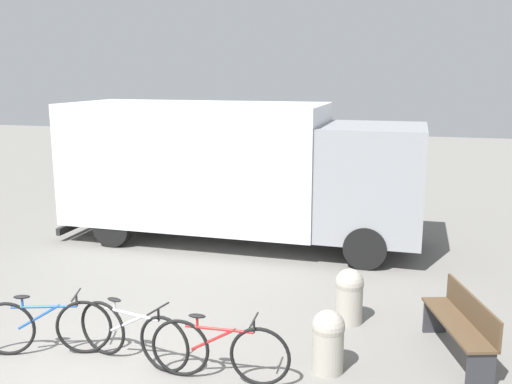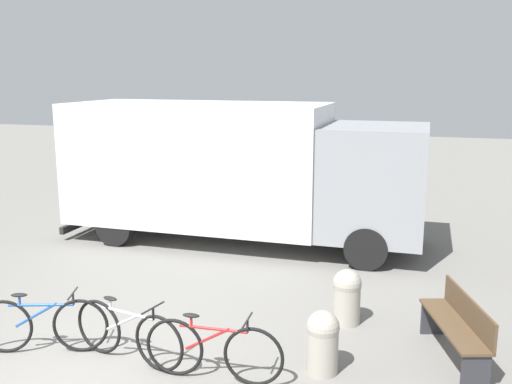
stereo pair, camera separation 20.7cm
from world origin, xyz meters
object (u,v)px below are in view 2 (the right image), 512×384
object	(u,v)px
bicycle_near	(42,325)
bicycle_middle	(128,333)
bollard_far_bench	(347,295)
delivery_truck	(237,167)
park_bench	(458,325)
bicycle_far	(213,350)
bollard_near_bench	(323,340)

from	to	relation	value
bicycle_near	bicycle_middle	distance (m)	1.24
bollard_far_bench	delivery_truck	bearing A→B (deg)	128.44
park_bench	bicycle_middle	bearing A→B (deg)	89.52
delivery_truck	park_bench	distance (m)	6.44
bicycle_near	park_bench	bearing A→B (deg)	-4.02
park_bench	bicycle_far	size ratio (longest dim) A/B	0.97
park_bench	bollard_near_bench	distance (m)	1.83
park_bench	bicycle_near	world-z (taller)	park_bench
bollard_far_bench	bicycle_far	bearing A→B (deg)	-122.57
bicycle_middle	bollard_far_bench	bearing A→B (deg)	49.84
bicycle_middle	bicycle_near	bearing A→B (deg)	-163.40
bicycle_near	bollard_far_bench	xyz separation A→B (m)	(3.82, 2.09, 0.05)
bicycle_middle	bicycle_far	distance (m)	1.24
park_bench	bicycle_near	size ratio (longest dim) A/B	1.01
delivery_truck	park_bench	world-z (taller)	delivery_truck
delivery_truck	bollard_far_bench	world-z (taller)	delivery_truck
bicycle_middle	bicycle_far	bearing A→B (deg)	6.42
bicycle_near	bollard_near_bench	xyz separation A→B (m)	(3.72, 0.54, 0.04)
park_bench	bicycle_near	bearing A→B (deg)	86.78
park_bench	delivery_truck	bearing A→B (deg)	28.06
bollard_near_bench	delivery_truck	bearing A→B (deg)	118.45
park_bench	bollard_near_bench	bearing A→B (deg)	98.40
park_bench	bicycle_far	world-z (taller)	park_bench
delivery_truck	bollard_near_bench	distance (m)	6.10
bicycle_far	bollard_far_bench	xyz separation A→B (m)	(1.35, 2.12, 0.05)
bollard_far_bench	bicycle_near	bearing A→B (deg)	-151.37
park_bench	bicycle_near	distance (m)	5.54
delivery_truck	bicycle_middle	xyz separation A→B (m)	(0.36, -5.70, -1.28)
bollard_near_bench	bicycle_middle	bearing A→B (deg)	-169.74
bicycle_near	bicycle_far	size ratio (longest dim) A/B	0.96
bicycle_middle	bollard_near_bench	xyz separation A→B (m)	(2.49, 0.45, 0.04)
delivery_truck	bicycle_near	bearing A→B (deg)	-98.12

